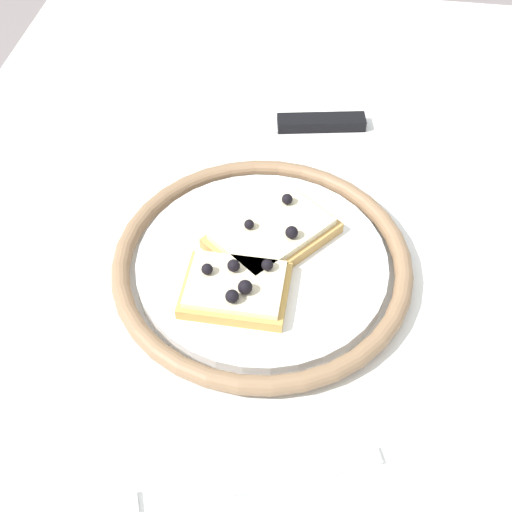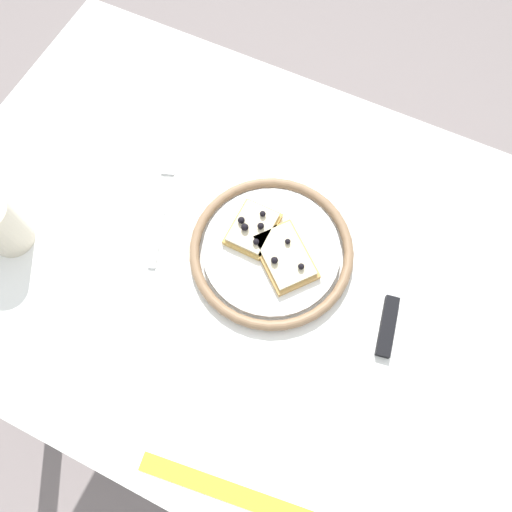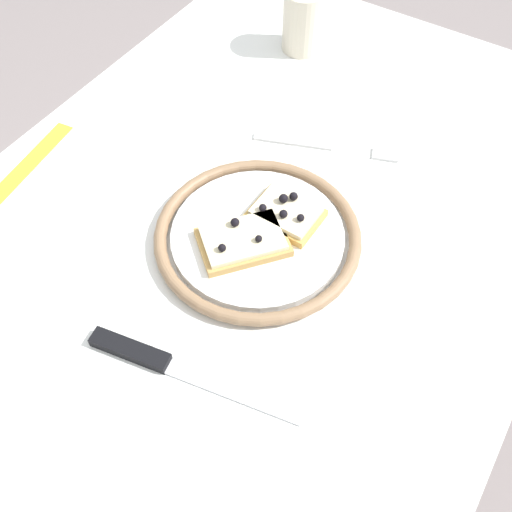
{
  "view_description": "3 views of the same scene",
  "coord_description": "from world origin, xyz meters",
  "px_view_note": "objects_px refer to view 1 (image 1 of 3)",
  "views": [
    {
      "loc": [
        -0.34,
        -0.03,
        1.16
      ],
      "look_at": [
        0.04,
        0.03,
        0.72
      ],
      "focal_mm": 48.26,
      "sensor_mm": 36.0,
      "label": 1
    },
    {
      "loc": [
        0.14,
        -0.25,
        1.42
      ],
      "look_at": [
        0.02,
        0.0,
        0.73
      ],
      "focal_mm": 34.67,
      "sensor_mm": 36.0,
      "label": 2
    },
    {
      "loc": [
        0.42,
        0.26,
        1.29
      ],
      "look_at": [
        0.06,
        0.04,
        0.72
      ],
      "focal_mm": 42.31,
      "sensor_mm": 36.0,
      "label": 3
    }
  ],
  "objects_px": {
    "pizza_slice_far": "(236,288)",
    "fork": "(232,487)",
    "pizza_slice_near": "(272,233)",
    "dining_table": "(280,366)",
    "knife": "(289,124)",
    "plate": "(262,264)"
  },
  "relations": [
    {
      "from": "dining_table",
      "to": "fork",
      "type": "relative_size",
      "value": 5.29
    },
    {
      "from": "pizza_slice_far",
      "to": "fork",
      "type": "distance_m",
      "value": 0.15
    },
    {
      "from": "knife",
      "to": "fork",
      "type": "xyz_separation_m",
      "value": [
        -0.38,
        -0.01,
        -0.0
      ]
    },
    {
      "from": "dining_table",
      "to": "pizza_slice_near",
      "type": "height_order",
      "value": "pizza_slice_near"
    },
    {
      "from": "pizza_slice_far",
      "to": "plate",
      "type": "bearing_deg",
      "value": -21.78
    },
    {
      "from": "plate",
      "to": "fork",
      "type": "bearing_deg",
      "value": -178.02
    },
    {
      "from": "plate",
      "to": "pizza_slice_far",
      "type": "bearing_deg",
      "value": 158.22
    },
    {
      "from": "knife",
      "to": "plate",
      "type": "bearing_deg",
      "value": 179.64
    },
    {
      "from": "plate",
      "to": "pizza_slice_near",
      "type": "bearing_deg",
      "value": -12.83
    },
    {
      "from": "pizza_slice_near",
      "to": "knife",
      "type": "xyz_separation_m",
      "value": [
        0.17,
        0.0,
        -0.02
      ]
    },
    {
      "from": "pizza_slice_far",
      "to": "fork",
      "type": "xyz_separation_m",
      "value": [
        -0.15,
        -0.02,
        -0.02
      ]
    },
    {
      "from": "pizza_slice_far",
      "to": "fork",
      "type": "height_order",
      "value": "pizza_slice_far"
    },
    {
      "from": "pizza_slice_near",
      "to": "fork",
      "type": "xyz_separation_m",
      "value": [
        -0.21,
        -0.0,
        -0.02
      ]
    },
    {
      "from": "dining_table",
      "to": "plate",
      "type": "height_order",
      "value": "plate"
    },
    {
      "from": "knife",
      "to": "fork",
      "type": "relative_size",
      "value": 1.24
    },
    {
      "from": "dining_table",
      "to": "fork",
      "type": "distance_m",
      "value": 0.18
    },
    {
      "from": "dining_table",
      "to": "plate",
      "type": "xyz_separation_m",
      "value": [
        0.03,
        0.02,
        0.1
      ]
    },
    {
      "from": "knife",
      "to": "fork",
      "type": "height_order",
      "value": "knife"
    },
    {
      "from": "dining_table",
      "to": "pizza_slice_far",
      "type": "relative_size",
      "value": 12.24
    },
    {
      "from": "dining_table",
      "to": "fork",
      "type": "xyz_separation_m",
      "value": [
        -0.16,
        0.02,
        0.09
      ]
    },
    {
      "from": "dining_table",
      "to": "plate",
      "type": "relative_size",
      "value": 4.09
    },
    {
      "from": "pizza_slice_near",
      "to": "dining_table",
      "type": "bearing_deg",
      "value": -163.59
    }
  ]
}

